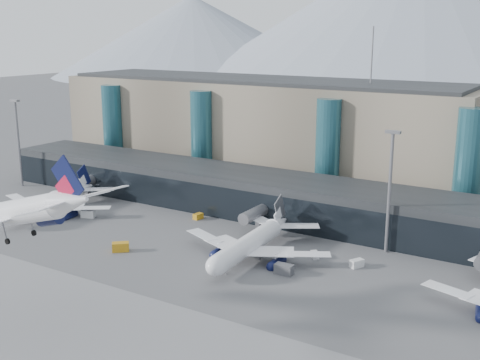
% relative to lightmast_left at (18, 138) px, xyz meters
% --- Properties ---
extents(ground, '(900.00, 900.00, 0.00)m').
position_rel_lightmast_left_xyz_m(ground, '(80.00, -45.00, -14.42)').
color(ground, '#515154').
rests_on(ground, ground).
extents(runway_strip, '(400.00, 40.00, 0.04)m').
position_rel_lightmast_left_xyz_m(runway_strip, '(80.00, -60.00, -14.40)').
color(runway_strip, slate).
rests_on(runway_strip, ground).
extents(runway_markings, '(128.00, 1.00, 0.02)m').
position_rel_lightmast_left_xyz_m(runway_markings, '(80.00, -60.00, -14.37)').
color(runway_markings, gold).
rests_on(runway_markings, ground).
extents(concourse, '(170.00, 27.00, 10.00)m').
position_rel_lightmast_left_xyz_m(concourse, '(79.98, 12.73, -9.45)').
color(concourse, black).
rests_on(concourse, ground).
extents(terminal_main, '(130.00, 30.00, 31.00)m').
position_rel_lightmast_left_xyz_m(terminal_main, '(55.00, 45.00, 1.03)').
color(terminal_main, gray).
rests_on(terminal_main, ground).
extents(teal_towers, '(116.40, 19.40, 46.00)m').
position_rel_lightmast_left_xyz_m(teal_towers, '(65.01, 29.01, -0.41)').
color(teal_towers, '#255A68').
rests_on(teal_towers, ground).
extents(lightmast_left, '(3.00, 1.20, 25.60)m').
position_rel_lightmast_left_xyz_m(lightmast_left, '(0.00, 0.00, 0.00)').
color(lightmast_left, slate).
rests_on(lightmast_left, ground).
extents(lightmast_mid, '(3.00, 1.20, 25.60)m').
position_rel_lightmast_left_xyz_m(lightmast_mid, '(110.00, 3.00, 0.00)').
color(lightmast_mid, slate).
rests_on(lightmast_mid, ground).
extents(hero_jet, '(33.33, 34.03, 10.97)m').
position_rel_lightmast_left_xyz_m(hero_jet, '(73.58, -57.55, 5.10)').
color(hero_jet, white).
rests_on(hero_jet, ground).
extents(jet_parked_left, '(33.68, 33.89, 10.97)m').
position_rel_lightmast_left_xyz_m(jet_parked_left, '(29.02, -12.84, -10.27)').
color(jet_parked_left, white).
rests_on(jet_parked_left, ground).
extents(jet_parked_mid, '(34.58, 33.83, 11.15)m').
position_rel_lightmast_left_xyz_m(jet_parked_mid, '(87.51, -12.60, -10.20)').
color(jet_parked_mid, white).
rests_on(jet_parked_mid, ground).
extents(veh_a, '(3.75, 2.94, 1.85)m').
position_rel_lightmast_left_xyz_m(veh_a, '(39.68, -12.29, -13.49)').
color(veh_a, silver).
rests_on(veh_a, ground).
extents(veh_b, '(1.84, 2.60, 1.38)m').
position_rel_lightmast_left_xyz_m(veh_b, '(63.56, 0.84, -13.73)').
color(veh_b, '#C18616').
rests_on(veh_b, ground).
extents(veh_c, '(3.55, 1.91, 1.96)m').
position_rel_lightmast_left_xyz_m(veh_c, '(97.34, -18.57, -13.44)').
color(veh_c, '#494A4E').
rests_on(veh_c, ground).
extents(veh_d, '(2.56, 3.08, 1.55)m').
position_rel_lightmast_left_xyz_m(veh_d, '(107.84, -8.06, -13.64)').
color(veh_d, silver).
rests_on(veh_d, ground).
extents(veh_f, '(4.10, 4.17, 2.14)m').
position_rel_lightmast_left_xyz_m(veh_f, '(27.89, -7.43, -13.35)').
color(veh_f, '#494A4E').
rests_on(veh_f, ground).
extents(veh_g, '(2.45, 2.51, 1.30)m').
position_rel_lightmast_left_xyz_m(veh_g, '(98.77, -7.78, -13.77)').
color(veh_g, silver).
rests_on(veh_g, ground).
extents(veh_h, '(3.80, 3.65, 1.91)m').
position_rel_lightmast_left_xyz_m(veh_h, '(62.61, -25.71, -13.46)').
color(veh_h, '#C18616').
rests_on(veh_h, ground).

